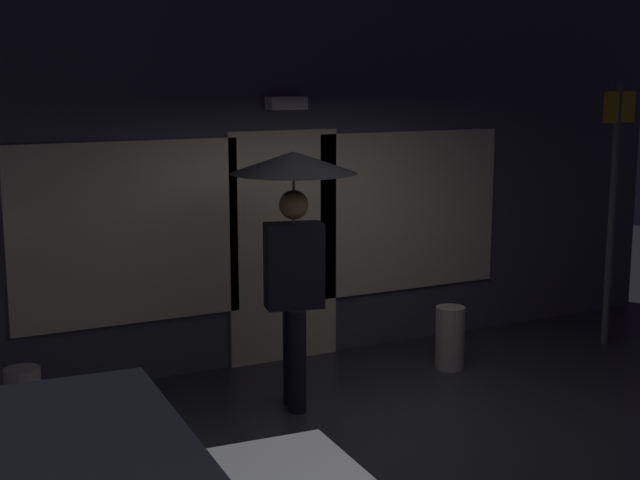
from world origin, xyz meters
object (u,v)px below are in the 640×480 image
Objects in this scene: sidewalk_bollard at (450,338)px; person_with_umbrella at (294,215)px; street_sign_post at (613,199)px; sidewalk_bollard_2 at (24,403)px.

person_with_umbrella is at bearing -171.58° from sidewalk_bollard.
sidewalk_bollard is at bearing 178.02° from street_sign_post.
sidewalk_bollard_2 is at bearing 178.12° from street_sign_post.
street_sign_post is 5.83m from sidewalk_bollard_2.
sidewalk_bollard_2 is at bearing 178.17° from sidewalk_bollard.
street_sign_post reaches higher than person_with_umbrella.
sidewalk_bollard_2 is at bearing 3.06° from person_with_umbrella.
person_with_umbrella reaches higher than sidewalk_bollard_2.
sidewalk_bollard is at bearing -1.83° from sidewalk_bollard_2.
sidewalk_bollard is (-1.88, 0.06, -1.19)m from street_sign_post.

